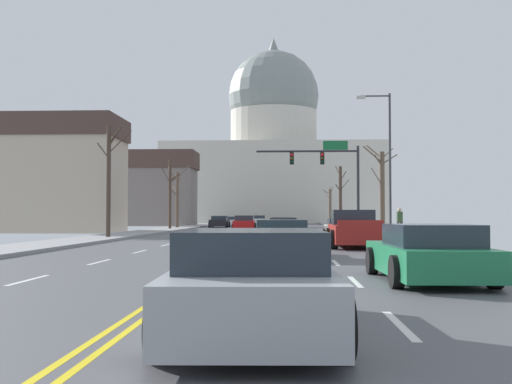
{
  "coord_description": "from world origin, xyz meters",
  "views": [
    {
      "loc": [
        2.04,
        -32.31,
        1.42
      ],
      "look_at": [
        -0.83,
        28.96,
        3.6
      ],
      "focal_mm": 44.3,
      "sensor_mm": 36.0,
      "label": 1
    }
  ],
  "objects_px": {
    "sedan_near_00": "(284,226)",
    "sedan_near_06": "(252,284)",
    "street_lamp_right": "(386,153)",
    "sedan_oncoming_01": "(219,222)",
    "sedan_near_01": "(284,228)",
    "signal_gantry": "(329,167)",
    "sedan_near_02": "(344,231)",
    "sedan_oncoming_02": "(229,221)",
    "bicycle_parked": "(424,234)",
    "sedan_oncoming_00": "(244,223)",
    "pickup_truck_near_03": "(354,231)",
    "sedan_oncoming_03": "(260,220)",
    "sedan_near_05": "(428,254)",
    "pedestrian_00": "(400,221)",
    "sedan_near_04": "(281,240)"
  },
  "relations": [
    {
      "from": "sedan_oncoming_02",
      "to": "pedestrian_00",
      "type": "distance_m",
      "value": 46.26
    },
    {
      "from": "sedan_near_00",
      "to": "sedan_near_02",
      "type": "xyz_separation_m",
      "value": [
        3.22,
        -11.51,
        -0.02
      ]
    },
    {
      "from": "street_lamp_right",
      "to": "sedan_near_02",
      "type": "xyz_separation_m",
      "value": [
        -2.84,
        -4.19,
        -4.51
      ]
    },
    {
      "from": "sedan_near_06",
      "to": "sedan_near_05",
      "type": "bearing_deg",
      "value": 60.78
    },
    {
      "from": "sedan_oncoming_01",
      "to": "bicycle_parked",
      "type": "distance_m",
      "value": 41.61
    },
    {
      "from": "sedan_oncoming_03",
      "to": "sedan_near_00",
      "type": "bearing_deg",
      "value": -85.54
    },
    {
      "from": "sedan_near_06",
      "to": "sedan_oncoming_00",
      "type": "relative_size",
      "value": 1.02
    },
    {
      "from": "pedestrian_00",
      "to": "bicycle_parked",
      "type": "xyz_separation_m",
      "value": [
        0.07,
        -5.75,
        -0.57
      ]
    },
    {
      "from": "pickup_truck_near_03",
      "to": "sedan_oncoming_03",
      "type": "relative_size",
      "value": 1.22
    },
    {
      "from": "sedan_oncoming_02",
      "to": "sedan_near_05",
      "type": "bearing_deg",
      "value": -81.22
    },
    {
      "from": "sedan_near_02",
      "to": "sedan_near_00",
      "type": "bearing_deg",
      "value": 105.62
    },
    {
      "from": "street_lamp_right",
      "to": "sedan_oncoming_01",
      "type": "bearing_deg",
      "value": 112.66
    },
    {
      "from": "signal_gantry",
      "to": "sedan_oncoming_00",
      "type": "bearing_deg",
      "value": 130.34
    },
    {
      "from": "sedan_near_00",
      "to": "sedan_near_06",
      "type": "distance_m",
      "value": 37.22
    },
    {
      "from": "sedan_near_02",
      "to": "sedan_oncoming_02",
      "type": "height_order",
      "value": "sedan_near_02"
    },
    {
      "from": "sedan_near_00",
      "to": "sedan_near_01",
      "type": "relative_size",
      "value": 1.01
    },
    {
      "from": "street_lamp_right",
      "to": "sedan_near_04",
      "type": "relative_size",
      "value": 1.85
    },
    {
      "from": "sedan_near_04",
      "to": "bicycle_parked",
      "type": "relative_size",
      "value": 2.58
    },
    {
      "from": "sedan_near_06",
      "to": "pickup_truck_near_03",
      "type": "bearing_deg",
      "value": 80.47
    },
    {
      "from": "street_lamp_right",
      "to": "bicycle_parked",
      "type": "bearing_deg",
      "value": -86.46
    },
    {
      "from": "sedan_near_05",
      "to": "pedestrian_00",
      "type": "distance_m",
      "value": 22.02
    },
    {
      "from": "sedan_near_02",
      "to": "sedan_near_04",
      "type": "bearing_deg",
      "value": -104.56
    },
    {
      "from": "sedan_oncoming_00",
      "to": "sedan_oncoming_03",
      "type": "distance_m",
      "value": 34.04
    },
    {
      "from": "sedan_oncoming_02",
      "to": "sedan_near_06",
      "type": "bearing_deg",
      "value": -84.62
    },
    {
      "from": "street_lamp_right",
      "to": "sedan_oncoming_01",
      "type": "distance_m",
      "value": 34.44
    },
    {
      "from": "pickup_truck_near_03",
      "to": "sedan_oncoming_00",
      "type": "relative_size",
      "value": 1.16
    },
    {
      "from": "sedan_near_00",
      "to": "sedan_oncoming_03",
      "type": "bearing_deg",
      "value": 94.46
    },
    {
      "from": "sedan_near_04",
      "to": "pedestrian_00",
      "type": "xyz_separation_m",
      "value": [
        6.47,
        14.53,
        0.47
      ]
    },
    {
      "from": "sedan_near_04",
      "to": "sedan_oncoming_00",
      "type": "relative_size",
      "value": 1.01
    },
    {
      "from": "sedan_near_01",
      "to": "pedestrian_00",
      "type": "bearing_deg",
      "value": -30.24
    },
    {
      "from": "sedan_near_02",
      "to": "sedan_near_05",
      "type": "distance_m",
      "value": 19.62
    },
    {
      "from": "sedan_near_06",
      "to": "pedestrian_00",
      "type": "bearing_deg",
      "value": 76.43
    },
    {
      "from": "signal_gantry",
      "to": "sedan_near_01",
      "type": "bearing_deg",
      "value": -110.23
    },
    {
      "from": "street_lamp_right",
      "to": "sedan_near_05",
      "type": "bearing_deg",
      "value": -96.96
    },
    {
      "from": "sedan_near_04",
      "to": "pedestrian_00",
      "type": "distance_m",
      "value": 15.91
    },
    {
      "from": "sedan_near_02",
      "to": "bicycle_parked",
      "type": "distance_m",
      "value": 4.91
    },
    {
      "from": "sedan_near_05",
      "to": "sedan_oncoming_00",
      "type": "bearing_deg",
      "value": 98.85
    },
    {
      "from": "street_lamp_right",
      "to": "pickup_truck_near_03",
      "type": "height_order",
      "value": "street_lamp_right"
    },
    {
      "from": "sedan_near_02",
      "to": "sedan_oncoming_03",
      "type": "bearing_deg",
      "value": 96.74
    },
    {
      "from": "sedan_near_06",
      "to": "sedan_near_00",
      "type": "bearing_deg",
      "value": 89.61
    },
    {
      "from": "sedan_near_06",
      "to": "sedan_oncoming_03",
      "type": "bearing_deg",
      "value": 92.3
    },
    {
      "from": "street_lamp_right",
      "to": "sedan_oncoming_00",
      "type": "distance_m",
      "value": 22.23
    },
    {
      "from": "sedan_oncoming_00",
      "to": "pickup_truck_near_03",
      "type": "bearing_deg",
      "value": -77.23
    },
    {
      "from": "sedan_near_01",
      "to": "signal_gantry",
      "type": "bearing_deg",
      "value": 69.77
    },
    {
      "from": "sedan_near_02",
      "to": "pickup_truck_near_03",
      "type": "height_order",
      "value": "pickup_truck_near_03"
    },
    {
      "from": "sedan_near_05",
      "to": "sedan_near_06",
      "type": "relative_size",
      "value": 1.03
    },
    {
      "from": "sedan_near_00",
      "to": "sedan_oncoming_02",
      "type": "xyz_separation_m",
      "value": [
        -7.04,
        34.88,
        -0.03
      ]
    },
    {
      "from": "sedan_oncoming_00",
      "to": "bicycle_parked",
      "type": "relative_size",
      "value": 2.56
    },
    {
      "from": "sedan_near_00",
      "to": "sedan_oncoming_01",
      "type": "relative_size",
      "value": 1.03
    },
    {
      "from": "pickup_truck_near_03",
      "to": "bicycle_parked",
      "type": "relative_size",
      "value": 2.97
    }
  ]
}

